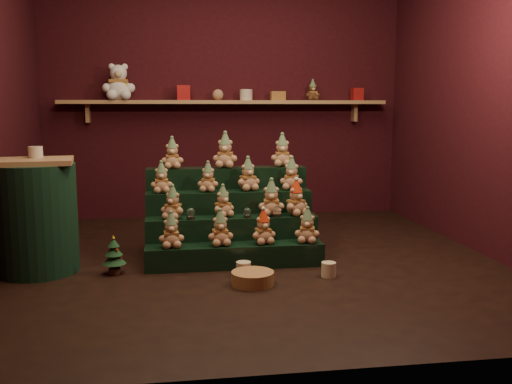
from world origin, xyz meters
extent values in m
plane|color=black|center=(0.00, 0.00, 0.00)|extent=(4.00, 4.00, 0.00)
cube|color=black|center=(0.00, 2.05, 1.40)|extent=(4.00, 0.10, 2.80)
cube|color=black|center=(0.00, -2.05, 1.40)|extent=(4.00, 0.10, 2.80)
cube|color=black|center=(2.05, 0.00, 1.40)|extent=(0.10, 4.00, 2.80)
cube|color=tan|center=(0.00, 1.87, 1.30)|extent=(3.60, 0.26, 0.04)
cube|color=tan|center=(-1.50, 1.94, 1.18)|extent=(0.04, 0.12, 0.20)
cube|color=tan|center=(1.50, 1.94, 1.18)|extent=(0.04, 0.12, 0.20)
cube|color=black|center=(-0.14, -0.16, 0.09)|extent=(1.40, 0.22, 0.18)
cube|color=black|center=(-0.14, 0.06, 0.18)|extent=(1.40, 0.22, 0.36)
cube|color=black|center=(-0.14, 0.28, 0.27)|extent=(1.40, 0.22, 0.54)
cube|color=black|center=(-0.14, 0.50, 0.36)|extent=(1.40, 0.22, 0.72)
cylinder|color=black|center=(-0.48, 0.00, 0.37)|extent=(0.06, 0.06, 0.03)
sphere|color=white|center=(-0.48, 0.00, 0.42)|extent=(0.07, 0.07, 0.07)
cylinder|color=black|center=(-0.02, 0.00, 0.37)|extent=(0.06, 0.06, 0.02)
sphere|color=white|center=(-0.02, 0.00, 0.41)|extent=(0.06, 0.06, 0.06)
cylinder|color=black|center=(0.23, 0.00, 0.37)|extent=(0.07, 0.07, 0.03)
sphere|color=white|center=(0.23, 0.00, 0.42)|extent=(0.07, 0.07, 0.07)
cube|color=tan|center=(-1.64, -0.06, 0.85)|extent=(0.62, 0.54, 0.04)
cylinder|color=black|center=(-1.64, -0.06, 0.42)|extent=(0.60, 0.60, 0.83)
cylinder|color=beige|center=(-1.64, 0.04, 0.91)|extent=(0.11, 0.11, 0.09)
cylinder|color=#432517|center=(-1.07, -0.21, 0.02)|extent=(0.09, 0.09, 0.04)
cone|color=#13341B|center=(-1.07, -0.21, 0.12)|extent=(0.18, 0.18, 0.09)
cone|color=#13341B|center=(-1.07, -0.21, 0.19)|extent=(0.13, 0.13, 0.08)
cone|color=#13341B|center=(-1.07, -0.21, 0.24)|extent=(0.09, 0.09, 0.06)
cone|color=gold|center=(-1.07, -0.21, 0.29)|extent=(0.03, 0.03, 0.03)
cylinder|color=beige|center=(-0.11, -0.42, 0.06)|extent=(0.11, 0.11, 0.11)
cylinder|color=beige|center=(0.52, -0.52, 0.05)|extent=(0.11, 0.11, 0.11)
cylinder|color=#A97D44|center=(-0.07, -0.63, 0.05)|extent=(0.39, 0.39, 0.09)
cube|color=#A11918|center=(-0.47, 1.85, 1.40)|extent=(0.14, 0.14, 0.16)
cylinder|color=beige|center=(0.22, 1.85, 1.38)|extent=(0.14, 0.14, 0.12)
cube|color=#A11918|center=(1.50, 1.85, 1.39)|extent=(0.12, 0.12, 0.14)
sphere|color=#A7805D|center=(-0.09, 1.85, 1.38)|extent=(0.12, 0.12, 0.12)
cube|color=#CA501C|center=(0.58, 1.85, 1.37)|extent=(0.16, 0.10, 0.10)
camera|label=1|loc=(-0.63, -4.49, 1.26)|focal=40.00mm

